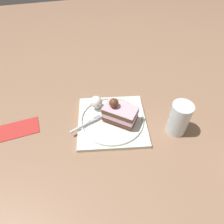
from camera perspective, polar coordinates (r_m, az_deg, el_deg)
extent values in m
plane|color=#926C52|center=(0.64, 2.61, -4.11)|extent=(2.40, 2.40, 0.00)
cube|color=silver|center=(0.64, 0.00, -2.57)|extent=(0.25, 0.25, 0.01)
torus|color=silver|center=(0.64, 0.00, -2.04)|extent=(0.24, 0.24, 0.01)
cube|color=brown|center=(0.63, 2.00, -1.61)|extent=(0.11, 0.11, 0.02)
cube|color=#E4B2CC|center=(0.62, 2.03, -0.64)|extent=(0.11, 0.11, 0.02)
cube|color=brown|center=(0.60, 2.07, 0.36)|extent=(0.11, 0.11, 0.02)
cube|color=beige|center=(0.60, 2.09, 0.97)|extent=(0.11, 0.11, 0.00)
sphere|color=brown|center=(0.59, 0.49, 2.58)|extent=(0.03, 0.03, 0.03)
ellipsoid|color=white|center=(0.66, -4.44, 2.82)|extent=(0.04, 0.04, 0.04)
cube|color=silver|center=(0.62, -8.94, -4.16)|extent=(0.03, 0.07, 0.00)
cube|color=silver|center=(0.63, -5.73, -2.40)|extent=(0.02, 0.02, 0.00)
cube|color=silver|center=(0.63, -3.97, -1.83)|extent=(0.01, 0.02, 0.00)
cube|color=silver|center=(0.64, -4.14, -1.65)|extent=(0.01, 0.02, 0.00)
cube|color=silver|center=(0.64, -4.31, -1.47)|extent=(0.01, 0.02, 0.00)
cube|color=silver|center=(0.64, -4.48, -1.30)|extent=(0.01, 0.02, 0.00)
cylinder|color=silver|center=(0.62, 18.41, -1.74)|extent=(0.06, 0.06, 0.11)
cylinder|color=silver|center=(0.64, 17.84, -3.39)|extent=(0.05, 0.05, 0.04)
cube|color=#BB2F2B|center=(0.69, -25.00, -4.40)|extent=(0.08, 0.13, 0.00)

